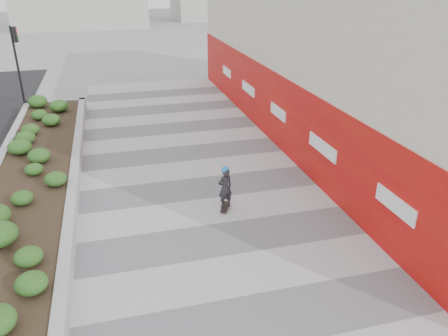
# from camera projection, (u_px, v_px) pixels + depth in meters

# --- Properties ---
(ground) EXTENTS (160.00, 160.00, 0.00)m
(ground) POSITION_uv_depth(u_px,v_px,m) (244.00, 279.00, 10.61)
(ground) COLOR gray
(ground) RESTS_ON ground
(walkway) EXTENTS (8.00, 36.00, 0.01)m
(walkway) POSITION_uv_depth(u_px,v_px,m) (214.00, 217.00, 13.24)
(walkway) COLOR #A8A8AD
(walkway) RESTS_ON ground
(building) EXTENTS (6.04, 24.08, 8.00)m
(building) POSITION_uv_depth(u_px,v_px,m) (340.00, 44.00, 18.48)
(building) COLOR beige
(building) RESTS_ON ground
(planter) EXTENTS (3.00, 18.00, 0.90)m
(planter) POSITION_uv_depth(u_px,v_px,m) (35.00, 171.00, 15.30)
(planter) COLOR #9E9EA0
(planter) RESTS_ON ground
(traffic_signal_near) EXTENTS (0.33, 0.28, 4.20)m
(traffic_signal_near) POSITION_uv_depth(u_px,v_px,m) (17.00, 54.00, 23.14)
(traffic_signal_near) COLOR black
(traffic_signal_near) RESTS_ON ground
(manhole_cover) EXTENTS (0.44, 0.44, 0.01)m
(manhole_cover) POSITION_uv_depth(u_px,v_px,m) (230.00, 215.00, 13.36)
(manhole_cover) COLOR #595654
(manhole_cover) RESTS_ON ground
(skateboarder) EXTENTS (0.55, 0.74, 1.46)m
(skateboarder) POSITION_uv_depth(u_px,v_px,m) (225.00, 188.00, 13.40)
(skateboarder) COLOR beige
(skateboarder) RESTS_ON ground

